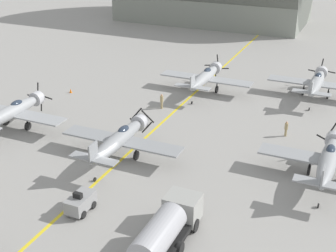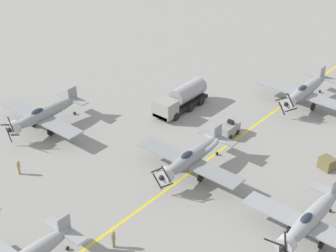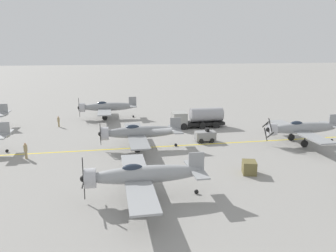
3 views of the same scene
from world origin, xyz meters
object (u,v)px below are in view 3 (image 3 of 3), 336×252
at_px(airplane_mid_center, 139,132).
at_px(supply_crate_by_tanker, 249,167).
at_px(airplane_near_center, 301,128).
at_px(tow_tractor, 205,136).
at_px(airplane_mid_left, 142,175).
at_px(fuel_tanker, 198,118).
at_px(ground_crew_walking, 59,121).
at_px(ground_crew_inspecting, 26,150).
at_px(airplane_mid_right, 106,107).

bearing_deg(airplane_mid_center, supply_crate_by_tanker, -129.92).
distance_m(airplane_near_center, tow_tractor, 12.11).
xyz_separation_m(airplane_mid_left, supply_crate_by_tanker, (3.45, -10.81, -1.38)).
bearing_deg(fuel_tanker, tow_tractor, 171.52).
relative_size(tow_tractor, ground_crew_walking, 1.56).
distance_m(tow_tractor, ground_crew_inspecting, 21.59).
height_order(ground_crew_walking, supply_crate_by_tanker, ground_crew_walking).
relative_size(airplane_near_center, tow_tractor, 4.62).
distance_m(airplane_near_center, airplane_mid_center, 20.48).
distance_m(airplane_mid_right, supply_crate_by_tanker, 31.49).
height_order(airplane_mid_center, supply_crate_by_tanker, airplane_mid_center).
bearing_deg(tow_tractor, airplane_mid_right, 36.60).
relative_size(airplane_mid_center, tow_tractor, 4.62).
xyz_separation_m(ground_crew_walking, ground_crew_inspecting, (-14.87, 1.50, 0.08)).
xyz_separation_m(airplane_near_center, airplane_mid_right, (20.01, 24.20, 0.00)).
relative_size(airplane_near_center, supply_crate_by_tanker, 7.89).
xyz_separation_m(tow_tractor, ground_crew_inspecting, (-2.87, 21.39, 0.20)).
xyz_separation_m(airplane_mid_center, airplane_mid_right, (18.28, 3.80, -0.00)).
relative_size(airplane_mid_right, tow_tractor, 4.62).
bearing_deg(ground_crew_walking, fuel_tanker, -101.09).
distance_m(airplane_mid_right, ground_crew_walking, 8.90).
height_order(airplane_mid_center, ground_crew_walking, airplane_mid_center).
distance_m(airplane_mid_left, fuel_tanker, 25.34).
relative_size(fuel_tanker, supply_crate_by_tanker, 5.26).
distance_m(airplane_mid_center, fuel_tanker, 13.57).
relative_size(fuel_tanker, ground_crew_walking, 4.81).
relative_size(airplane_mid_left, supply_crate_by_tanker, 7.89).
height_order(airplane_mid_left, supply_crate_by_tanker, airplane_mid_left).
xyz_separation_m(airplane_near_center, tow_tractor, (3.10, 11.64, -1.22)).
bearing_deg(ground_crew_inspecting, fuel_tanker, -64.55).
distance_m(airplane_near_center, airplane_mid_right, 31.40).
bearing_deg(airplane_mid_center, ground_crew_walking, 46.06).
xyz_separation_m(fuel_tanker, supply_crate_by_tanker, (-19.37, 0.21, -0.88)).
bearing_deg(airplane_mid_left, airplane_mid_right, -2.78).
bearing_deg(ground_crew_walking, airplane_mid_center, -140.20).
bearing_deg(airplane_mid_center, tow_tractor, -74.86).
bearing_deg(fuel_tanker, airplane_mid_center, 132.90).
relative_size(airplane_near_center, ground_crew_walking, 7.22).
distance_m(airplane_mid_center, supply_crate_by_tanker, 14.11).
xyz_separation_m(fuel_tanker, ground_crew_walking, (4.13, 21.06, -0.60)).
distance_m(fuel_tanker, ground_crew_walking, 21.47).
relative_size(fuel_tanker, tow_tractor, 3.08).
bearing_deg(supply_crate_by_tanker, fuel_tanker, -0.62).
bearing_deg(fuel_tanker, ground_crew_walking, 78.91).
xyz_separation_m(airplane_mid_right, ground_crew_walking, (-4.92, 7.33, -1.10)).
distance_m(airplane_mid_left, ground_crew_inspecting, 16.74).
distance_m(airplane_mid_center, ground_crew_inspecting, 12.76).
distance_m(airplane_mid_left, supply_crate_by_tanker, 11.43).
bearing_deg(tow_tractor, supply_crate_by_tanker, -175.21).
bearing_deg(tow_tractor, airplane_mid_left, 146.64).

